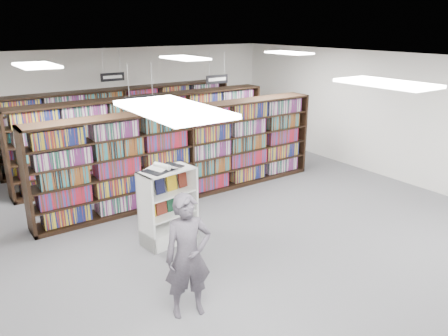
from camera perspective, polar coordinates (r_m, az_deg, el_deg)
floor at (r=8.82m, az=1.98°, el=-7.62°), size 12.00×12.00×0.00m
ceiling at (r=7.95m, az=2.24°, el=13.57°), size 10.00×12.00×0.10m
wall_back at (r=13.41m, az=-13.59°, el=8.16°), size 10.00×0.10×3.20m
wall_right at (r=11.86m, az=21.95°, el=6.05°), size 0.10×12.00×3.20m
bookshelf_row_near at (r=10.01m, az=-4.81°, el=1.98°), size 7.00×0.60×2.10m
bookshelf_row_mid at (r=11.72m, az=-9.75°, el=4.23°), size 7.00×0.60×2.10m
bookshelf_row_far at (r=13.25m, az=-12.93°, el=5.65°), size 7.00×0.60×2.10m
aisle_sign_left at (r=8.14m, az=-10.74°, el=8.63°), size 0.65×0.02×0.80m
aisle_sign_right at (r=11.32m, az=-0.92°, el=11.62°), size 0.65×0.02×0.80m
aisle_sign_center at (r=12.18m, az=-14.36°, el=11.55°), size 0.65×0.02×0.80m
troffer_front_left at (r=3.84m, az=-6.77°, el=7.63°), size 0.60×1.20×0.04m
troffer_front_center at (r=5.86m, az=20.45°, el=10.33°), size 0.60×1.20×0.04m
troffer_back_left at (r=8.55m, az=-23.28°, el=12.20°), size 0.60×1.20×0.04m
troffer_back_center at (r=9.63m, az=-5.15°, el=14.11°), size 0.60×1.20×0.04m
troffer_back_right at (r=11.41m, az=8.46°, el=14.66°), size 0.60×1.20×0.04m
endcap_display at (r=8.15m, az=-7.36°, el=-6.38°), size 1.07×0.64×1.41m
open_book at (r=7.78m, az=-7.99°, el=0.06°), size 0.78×0.59×0.13m
shopper at (r=6.01m, az=-4.74°, el=-11.41°), size 0.74×0.58×1.78m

